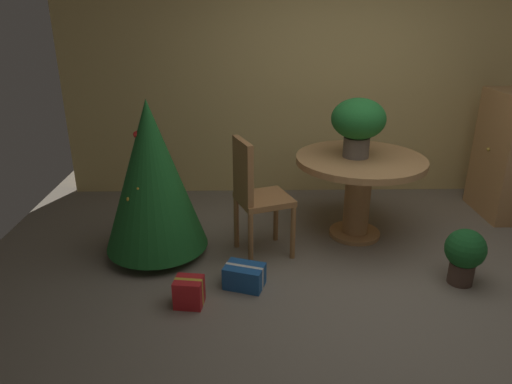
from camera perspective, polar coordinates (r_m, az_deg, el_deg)
The scene contains 10 objects.
ground_plane at distance 3.70m, azimuth 15.15°, elevation -11.99°, with size 6.60×6.60×0.00m, color #756B5B.
back_wall_panel at distance 5.29m, azimuth 10.12°, elevation 13.69°, with size 6.00×0.10×2.60m, color tan.
round_dining_table at distance 4.30m, azimuth 12.53°, elevation 1.73°, with size 1.15×1.15×0.77m.
flower_vase at distance 4.16m, azimuth 12.40°, elevation 8.42°, with size 0.47×0.47×0.52m.
wooden_chair_left_near at distance 3.86m, azimuth -0.09°, elevation -0.06°, with size 0.54×0.52×1.04m.
holiday_tree at distance 3.91m, azimuth -12.61°, elevation 1.92°, with size 0.86×0.86×1.35m.
gift_box_red at distance 3.45m, azimuth -8.20°, elevation -12.04°, with size 0.22×0.20×0.21m.
gift_box_blue at distance 3.63m, azimuth -1.43°, elevation -10.27°, with size 0.34×0.29×0.18m.
wooden_cabinet at distance 5.32m, azimuth 28.74°, elevation 3.98°, with size 0.48×0.70×1.26m.
potted_plant at distance 3.92m, azimuth 24.20°, elevation -6.84°, with size 0.31×0.31×0.45m.
Camera 1 is at (-1.01, -2.94, 2.01)m, focal length 32.65 mm.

